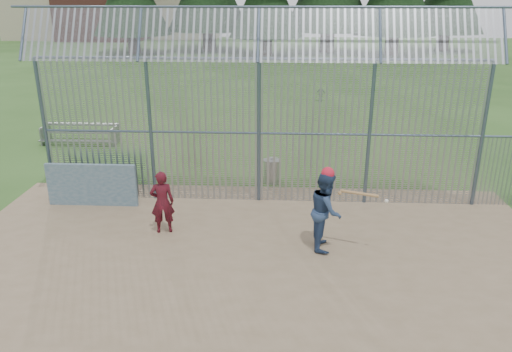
# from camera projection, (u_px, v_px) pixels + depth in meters

# --- Properties ---
(ground) EXTENTS (120.00, 120.00, 0.00)m
(ground) POSITION_uv_depth(u_px,v_px,m) (251.00, 262.00, 11.06)
(ground) COLOR #2D511E
(ground) RESTS_ON ground
(dirt_infield) EXTENTS (14.00, 10.00, 0.02)m
(dirt_infield) POSITION_uv_depth(u_px,v_px,m) (250.00, 273.00, 10.59)
(dirt_infield) COLOR #756047
(dirt_infield) RESTS_ON ground
(dugout_wall) EXTENTS (2.50, 0.12, 1.20)m
(dugout_wall) POSITION_uv_depth(u_px,v_px,m) (92.00, 185.00, 13.79)
(dugout_wall) COLOR #38566B
(dugout_wall) RESTS_ON dirt_infield
(batter) EXTENTS (0.74, 0.93, 1.84)m
(batter) POSITION_uv_depth(u_px,v_px,m) (326.00, 211.00, 11.37)
(batter) COLOR navy
(batter) RESTS_ON dirt_infield
(onlooker) EXTENTS (0.65, 0.49, 1.59)m
(onlooker) POSITION_uv_depth(u_px,v_px,m) (162.00, 202.00, 12.16)
(onlooker) COLOR maroon
(onlooker) RESTS_ON dirt_infield
(bg_kid_seated) EXTENTS (0.52, 0.28, 0.84)m
(bg_kid_seated) POSITION_uv_depth(u_px,v_px,m) (321.00, 94.00, 27.28)
(bg_kid_seated) COLOR slate
(bg_kid_seated) RESTS_ON ground
(batting_gear) EXTENTS (1.46, 0.52, 0.69)m
(batting_gear) POSITION_uv_depth(u_px,v_px,m) (333.00, 177.00, 11.05)
(batting_gear) COLOR red
(batting_gear) RESTS_ON ground
(trash_can) EXTENTS (0.56, 0.56, 0.82)m
(trash_can) POSITION_uv_depth(u_px,v_px,m) (272.00, 171.00, 15.59)
(trash_can) COLOR gray
(trash_can) RESTS_ON ground
(bleacher) EXTENTS (3.00, 0.95, 0.72)m
(bleacher) POSITION_uv_depth(u_px,v_px,m) (80.00, 133.00, 19.62)
(bleacher) COLOR gray
(bleacher) RESTS_ON ground
(backstop_fence) EXTENTS (20.09, 0.81, 5.30)m
(backstop_fence) POSITION_uv_depth(u_px,v_px,m) (326.00, 122.00, 13.37)
(backstop_fence) COLOR #47566B
(backstop_fence) RESTS_ON ground
(distant_buildings) EXTENTS (26.50, 10.50, 8.00)m
(distant_buildings) POSITION_uv_depth(u_px,v_px,m) (98.00, 10.00, 63.91)
(distant_buildings) COLOR brown
(distant_buildings) RESTS_ON ground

